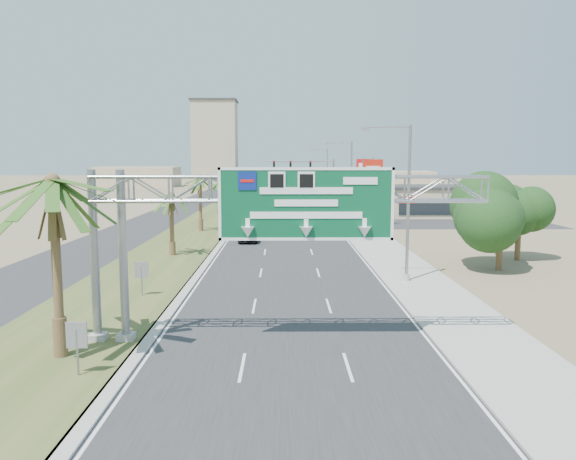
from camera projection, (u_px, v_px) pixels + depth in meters
The scene contains 30 objects.
road at pixel (285, 196), 123.41m from camera, with size 12.00×300.00×0.02m, color #28282B.
sidewalk_right at pixel (324, 196), 123.48m from camera, with size 4.00×300.00×0.10m, color #9E9B93.
median_grass at pixel (240, 196), 123.31m from camera, with size 7.00×300.00×0.12m, color #3B5023.
opposing_road at pixel (208, 197), 123.25m from camera, with size 8.00×300.00×0.02m, color #28282B.
sign_gantry at pixel (268, 202), 23.34m from camera, with size 16.75×1.24×7.50m.
palm_near at pixel (52, 183), 21.25m from camera, with size 5.70×5.70×8.35m.
palm_row_b at pixel (171, 197), 45.31m from camera, with size 3.99×3.99×5.95m.
palm_row_c at pixel (200, 180), 61.10m from camera, with size 3.99×3.99×6.75m.
palm_row_d at pixel (219, 185), 79.11m from camera, with size 3.99×3.99×5.45m.
palm_row_e at pixel (231, 176), 97.89m from camera, with size 3.99×3.99×6.15m.
palm_row_f at pixel (242, 175), 122.75m from camera, with size 3.99×3.99×5.75m.
streetlight_near at pixel (405, 210), 35.56m from camera, with size 3.27×0.44×10.00m.
streetlight_mid at pixel (349, 187), 65.34m from camera, with size 3.27×0.44×10.00m.
streetlight_far at pixel (326, 178), 101.07m from camera, with size 3.27×0.44×10.00m.
signal_mast at pixel (320, 180), 85.12m from camera, with size 10.28×0.71×8.00m.
store_building at pixel (441, 202), 79.69m from camera, with size 18.00×10.00×4.00m, color tan.
oak_near at pixel (501, 207), 39.62m from camera, with size 4.50×4.50×6.80m.
oak_far at pixel (519, 212), 43.70m from camera, with size 3.50×3.50×5.60m.
median_signback_a at pixel (77, 339), 19.94m from camera, with size 0.75×0.08×2.08m.
median_signback_b at pixel (142, 273), 31.85m from camera, with size 0.75×0.08×2.08m.
tower_distant at pixel (215, 140), 259.93m from camera, with size 20.00×16.00×35.00m, color tan.
building_distant_left at pixel (138, 177), 172.26m from camera, with size 24.00×14.00×6.00m, color tan.
building_distant_right at pixel (394, 180), 153.14m from camera, with size 20.00×12.00×5.00m, color tan.
car_left_lane at pixel (249, 233), 54.19m from camera, with size 1.90×4.71×1.61m, color black.
car_mid_lane at pixel (275, 212), 76.79m from camera, with size 1.73×4.95×1.63m, color maroon.
car_right_lane at pixel (324, 211), 80.74m from camera, with size 2.13×4.63×1.29m, color gray.
car_far at pixel (260, 201), 97.65m from camera, with size 2.23×5.49×1.59m, color black.
pole_sign_red_near at pixel (373, 173), 66.09m from camera, with size 2.42×0.65×8.15m.
pole_sign_blue at pixel (369, 173), 79.02m from camera, with size 2.02×0.60×8.11m.
pole_sign_red_far at pixel (364, 169), 83.48m from camera, with size 2.22×0.49×8.25m.
Camera 1 is at (-0.45, -13.39, 7.75)m, focal length 35.00 mm.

